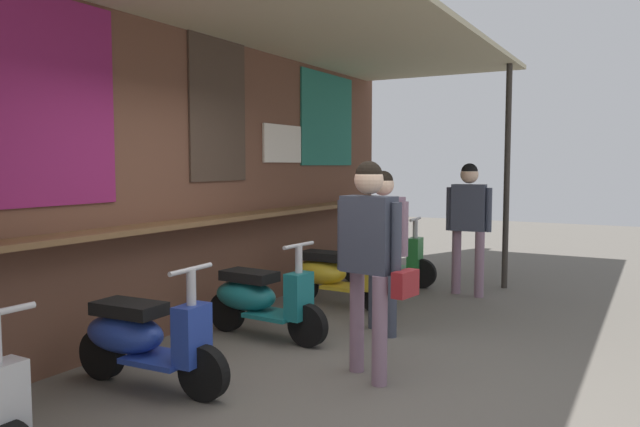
{
  "coord_description": "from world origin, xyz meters",
  "views": [
    {
      "loc": [
        -4.11,
        -2.32,
        1.7
      ],
      "look_at": [
        1.96,
        1.06,
        1.14
      ],
      "focal_mm": 34.25,
      "sensor_mm": 36.0,
      "label": 1
    }
  ],
  "objects_px": {
    "scooter_teal": "(259,298)",
    "shopper_browsing": "(469,214)",
    "scooter_green": "(382,257)",
    "shopper_passing": "(383,234)",
    "shopper_with_handbag": "(370,246)",
    "scooter_yellow": "(332,274)",
    "scooter_blue": "(142,337)"
  },
  "relations": [
    {
      "from": "shopper_browsing",
      "to": "shopper_passing",
      "type": "xyz_separation_m",
      "value": [
        -2.18,
        0.27,
        -0.06
      ]
    },
    {
      "from": "scooter_green",
      "to": "shopper_with_handbag",
      "type": "xyz_separation_m",
      "value": [
        -3.57,
        -1.43,
        0.67
      ]
    },
    {
      "from": "scooter_yellow",
      "to": "shopper_with_handbag",
      "type": "relative_size",
      "value": 0.81
    },
    {
      "from": "scooter_green",
      "to": "shopper_passing",
      "type": "xyz_separation_m",
      "value": [
        -2.29,
        -0.99,
        0.62
      ]
    },
    {
      "from": "shopper_browsing",
      "to": "scooter_blue",
      "type": "bearing_deg",
      "value": -20.53
    },
    {
      "from": "scooter_teal",
      "to": "shopper_browsing",
      "type": "bearing_deg",
      "value": 70.73
    },
    {
      "from": "scooter_blue",
      "to": "shopper_browsing",
      "type": "relative_size",
      "value": 0.82
    },
    {
      "from": "shopper_with_handbag",
      "to": "shopper_browsing",
      "type": "xyz_separation_m",
      "value": [
        3.46,
        0.17,
        0.0
      ]
    },
    {
      "from": "scooter_yellow",
      "to": "shopper_browsing",
      "type": "distance_m",
      "value": 2.0
    },
    {
      "from": "scooter_yellow",
      "to": "scooter_green",
      "type": "xyz_separation_m",
      "value": [
        1.51,
        -0.0,
        0.0
      ]
    },
    {
      "from": "scooter_teal",
      "to": "scooter_green",
      "type": "xyz_separation_m",
      "value": [
        3.05,
        0.0,
        0.0
      ]
    },
    {
      "from": "scooter_teal",
      "to": "shopper_browsing",
      "type": "relative_size",
      "value": 0.82
    },
    {
      "from": "scooter_teal",
      "to": "shopper_with_handbag",
      "type": "bearing_deg",
      "value": -16.22
    },
    {
      "from": "scooter_teal",
      "to": "scooter_blue",
      "type": "bearing_deg",
      "value": -85.98
    },
    {
      "from": "scooter_yellow",
      "to": "shopper_passing",
      "type": "distance_m",
      "value": 1.41
    },
    {
      "from": "scooter_green",
      "to": "shopper_passing",
      "type": "distance_m",
      "value": 2.57
    },
    {
      "from": "scooter_blue",
      "to": "scooter_yellow",
      "type": "relative_size",
      "value": 1.0
    },
    {
      "from": "scooter_green",
      "to": "shopper_with_handbag",
      "type": "relative_size",
      "value": 0.81
    },
    {
      "from": "scooter_yellow",
      "to": "shopper_passing",
      "type": "height_order",
      "value": "shopper_passing"
    },
    {
      "from": "scooter_yellow",
      "to": "shopper_with_handbag",
      "type": "xyz_separation_m",
      "value": [
        -2.07,
        -1.43,
        0.67
      ]
    },
    {
      "from": "scooter_blue",
      "to": "scooter_green",
      "type": "bearing_deg",
      "value": 87.52
    },
    {
      "from": "scooter_blue",
      "to": "shopper_with_handbag",
      "type": "height_order",
      "value": "shopper_with_handbag"
    },
    {
      "from": "shopper_with_handbag",
      "to": "shopper_browsing",
      "type": "relative_size",
      "value": 1.01
    },
    {
      "from": "scooter_teal",
      "to": "shopper_passing",
      "type": "height_order",
      "value": "shopper_passing"
    },
    {
      "from": "scooter_green",
      "to": "shopper_browsing",
      "type": "height_order",
      "value": "shopper_browsing"
    },
    {
      "from": "scooter_blue",
      "to": "shopper_passing",
      "type": "relative_size",
      "value": 0.86
    },
    {
      "from": "shopper_passing",
      "to": "scooter_teal",
      "type": "bearing_deg",
      "value": -45.93
    },
    {
      "from": "scooter_blue",
      "to": "shopper_with_handbag",
      "type": "relative_size",
      "value": 0.81
    },
    {
      "from": "scooter_teal",
      "to": "shopper_browsing",
      "type": "distance_m",
      "value": 3.26
    },
    {
      "from": "scooter_blue",
      "to": "shopper_browsing",
      "type": "height_order",
      "value": "shopper_browsing"
    },
    {
      "from": "scooter_yellow",
      "to": "shopper_with_handbag",
      "type": "height_order",
      "value": "shopper_with_handbag"
    },
    {
      "from": "scooter_teal",
      "to": "shopper_passing",
      "type": "xyz_separation_m",
      "value": [
        0.75,
        -0.99,
        0.62
      ]
    }
  ]
}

